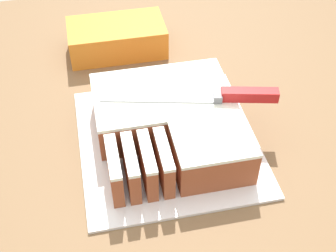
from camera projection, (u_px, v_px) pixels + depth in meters
The scene contains 5 objects.
countertop at pixel (168, 233), 1.29m from camera, with size 1.40×1.10×0.90m.
cake_board at pixel (168, 141), 0.92m from camera, with size 0.34×0.36×0.01m.
cake at pixel (170, 123), 0.89m from camera, with size 0.27×0.28×0.08m.
knife at pixel (225, 96), 0.88m from camera, with size 0.33×0.10×0.02m.
storage_box at pixel (117, 38), 1.12m from camera, with size 0.23×0.13×0.07m.
Camera 1 is at (-0.15, -0.71, 1.56)m, focal length 50.00 mm.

